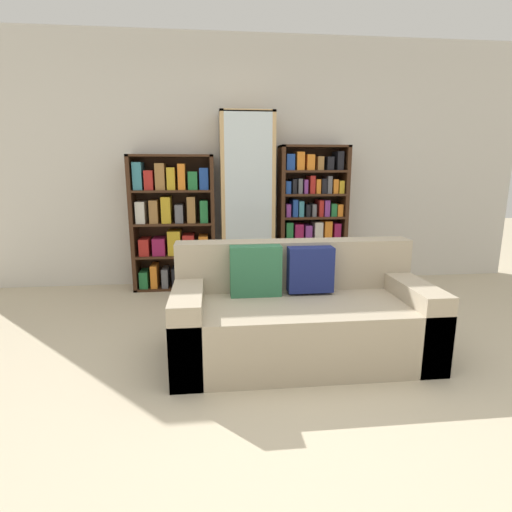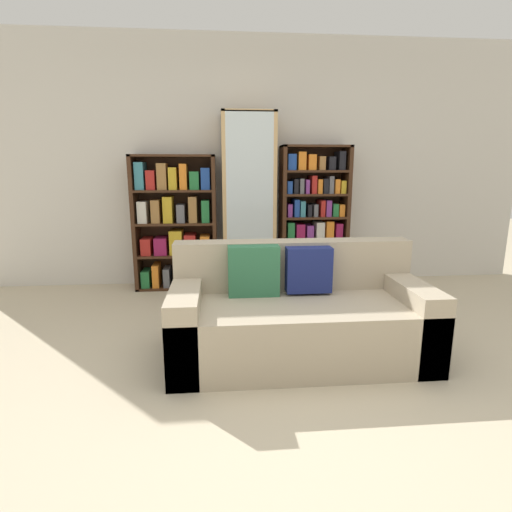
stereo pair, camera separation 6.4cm
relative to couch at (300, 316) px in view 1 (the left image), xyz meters
The scene contains 7 objects.
ground_plane 0.81m from the couch, 104.11° to the right, with size 16.00×16.00×0.00m, color beige.
wall_back 2.25m from the couch, 95.32° to the left, with size 6.36×0.06×2.70m.
couch is the anchor object (origin of this frame).
bookshelf_left 2.08m from the couch, 120.02° to the left, with size 0.89×0.32×1.44m.
display_cabinet 1.88m from the couch, 97.13° to the left, with size 0.57×0.36×1.88m.
bookshelf_right 1.90m from the couch, 73.85° to the left, with size 0.75×0.32×1.55m.
wine_bottle 1.18m from the couch, 80.40° to the left, with size 0.08×0.08×0.38m.
Camera 1 is at (-0.41, -1.88, 1.30)m, focal length 28.00 mm.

